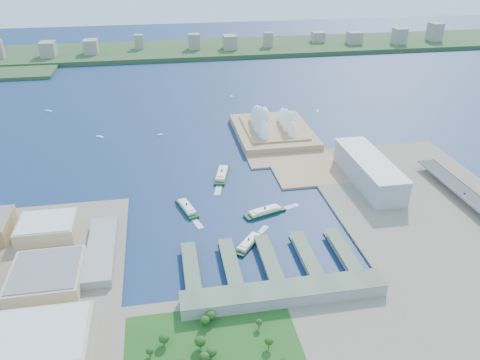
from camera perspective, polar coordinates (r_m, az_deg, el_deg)
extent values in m
plane|color=#10294C|center=(573.37, 0.42, -5.72)|extent=(3000.00, 3000.00, 0.00)
cube|color=gray|center=(508.80, -26.97, -14.12)|extent=(220.00, 390.00, 3.00)
cube|color=gray|center=(618.69, 23.87, -5.50)|extent=(240.00, 500.00, 3.00)
cube|color=#A27D58|center=(818.75, 4.56, 5.04)|extent=(135.00, 220.00, 3.00)
cube|color=#2D4926|center=(1485.73, -6.67, 15.50)|extent=(2200.00, 260.00, 12.00)
cube|color=#99999F|center=(685.54, 15.42, 1.12)|extent=(45.00, 155.00, 35.00)
cube|color=gray|center=(466.05, 5.37, -13.63)|extent=(200.00, 28.00, 12.00)
imported|color=slate|center=(680.45, 25.69, -1.46)|extent=(1.63, 4.01, 1.16)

